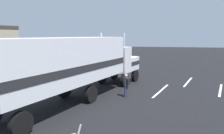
# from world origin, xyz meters

# --- Properties ---
(ground_plane) EXTENTS (120.00, 120.00, 0.00)m
(ground_plane) POSITION_xyz_m (0.00, 0.00, 0.00)
(ground_plane) COLOR black
(lane_stripe_near) EXTENTS (4.27, 1.39, 0.01)m
(lane_stripe_near) POSITION_xyz_m (-3.14, -3.50, 0.01)
(lane_stripe_near) COLOR silver
(lane_stripe_near) RESTS_ON ground_plane
(lane_stripe_mid) EXTENTS (4.26, 1.43, 0.01)m
(lane_stripe_mid) POSITION_xyz_m (0.54, -6.04, 0.01)
(lane_stripe_mid) COLOR silver
(lane_stripe_mid) RESTS_ON ground_plane
(lane_stripe_far) EXTENTS (4.25, 1.47, 0.01)m
(lane_stripe_far) POSITION_xyz_m (-1.99, -8.12, 0.01)
(lane_stripe_far) COLOR silver
(lane_stripe_far) RESTS_ON ground_plane
(semi_truck) EXTENTS (14.24, 6.70, 4.50)m
(semi_truck) POSITION_xyz_m (-6.58, 2.01, 2.52)
(semi_truck) COLOR white
(semi_truck) RESTS_ON ground_plane
(person_bystander) EXTENTS (0.43, 0.48, 1.63)m
(person_bystander) POSITION_xyz_m (-5.35, -1.06, 0.89)
(person_bystander) COLOR #2D3347
(person_bystander) RESTS_ON ground_plane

